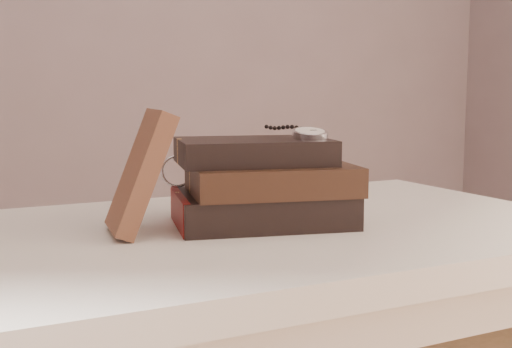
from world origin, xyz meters
name	(u,v)px	position (x,y,z in m)	size (l,w,h in m)	color
table	(254,285)	(0.00, 0.35, 0.66)	(1.00, 0.60, 0.75)	silver
book_stack	(263,184)	(0.01, 0.35, 0.81)	(0.29, 0.23, 0.13)	black
journal	(141,172)	(-0.17, 0.36, 0.84)	(0.03, 0.11, 0.17)	#49291C
pocket_watch	(308,133)	(0.08, 0.32, 0.88)	(0.06, 0.16, 0.02)	silver
eyeglasses	(194,171)	(-0.05, 0.45, 0.82)	(0.13, 0.14, 0.05)	silver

